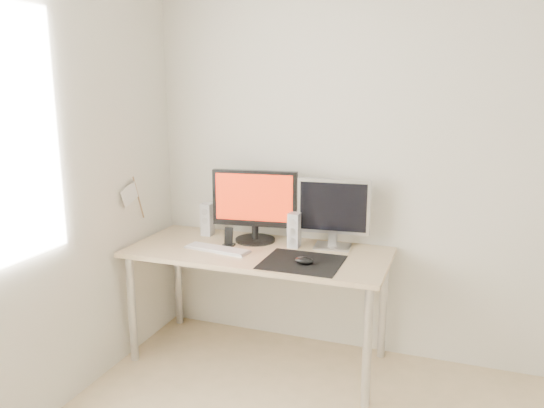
# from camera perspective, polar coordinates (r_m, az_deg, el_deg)

# --- Properties ---
(wall_back) EXTENTS (3.50, 0.00, 3.50)m
(wall_back) POSITION_cam_1_polar(r_m,az_deg,el_deg) (3.32, 16.01, 3.98)
(wall_back) COLOR silver
(wall_back) RESTS_ON ground
(mousepad) EXTENTS (0.45, 0.40, 0.00)m
(mousepad) POSITION_cam_1_polar(r_m,az_deg,el_deg) (3.06, 3.26, -6.26)
(mousepad) COLOR black
(mousepad) RESTS_ON desk
(mouse) EXTENTS (0.11, 0.07, 0.04)m
(mouse) POSITION_cam_1_polar(r_m,az_deg,el_deg) (3.02, 3.46, -6.08)
(mouse) COLOR black
(mouse) RESTS_ON mousepad
(desk) EXTENTS (1.60, 0.70, 0.73)m
(desk) POSITION_cam_1_polar(r_m,az_deg,el_deg) (3.31, -1.51, -6.25)
(desk) COLOR #D1B587
(desk) RESTS_ON ground
(main_monitor) EXTENTS (0.55, 0.29, 0.47)m
(main_monitor) POSITION_cam_1_polar(r_m,az_deg,el_deg) (3.39, -1.87, 0.08)
(main_monitor) COLOR black
(main_monitor) RESTS_ON desk
(second_monitor) EXTENTS (0.45, 0.18, 0.43)m
(second_monitor) POSITION_cam_1_polar(r_m,az_deg,el_deg) (3.29, 6.63, -0.66)
(second_monitor) COLOR #BDBCBF
(second_monitor) RESTS_ON desk
(speaker_left) EXTENTS (0.07, 0.08, 0.22)m
(speaker_left) POSITION_cam_1_polar(r_m,az_deg,el_deg) (3.60, -6.96, -1.64)
(speaker_left) COLOR silver
(speaker_left) RESTS_ON desk
(speaker_right) EXTENTS (0.07, 0.08, 0.22)m
(speaker_right) POSITION_cam_1_polar(r_m,az_deg,el_deg) (3.31, 2.40, -2.82)
(speaker_right) COLOR silver
(speaker_right) RESTS_ON desk
(keyboard) EXTENTS (0.43, 0.17, 0.02)m
(keyboard) POSITION_cam_1_polar(r_m,az_deg,el_deg) (3.29, -5.90, -4.83)
(keyboard) COLOR #B7B7BA
(keyboard) RESTS_ON desk
(phone_dock) EXTENTS (0.07, 0.06, 0.12)m
(phone_dock) POSITION_cam_1_polar(r_m,az_deg,el_deg) (3.36, -4.67, -3.92)
(phone_dock) COLOR black
(phone_dock) RESTS_ON desk
(pennant) EXTENTS (0.01, 0.23, 0.29)m
(pennant) POSITION_cam_1_polar(r_m,az_deg,el_deg) (3.44, -14.76, 0.93)
(pennant) COLOR #A57F54
(pennant) RESTS_ON wall_left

